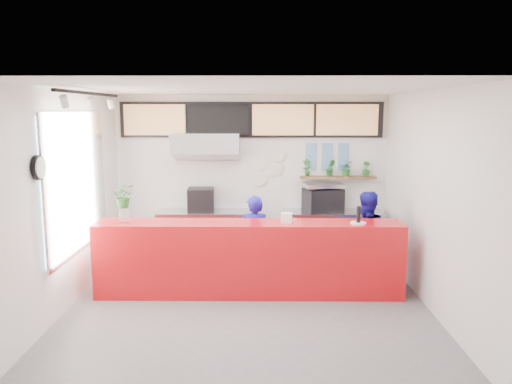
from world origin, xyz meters
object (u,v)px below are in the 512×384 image
at_px(staff_center, 254,240).
at_px(staff_right, 365,238).
at_px(espresso_machine, 323,200).
at_px(panini_oven, 201,200).
at_px(pepper_mill, 359,214).
at_px(service_counter, 249,258).

height_order(staff_center, staff_right, staff_right).
bearing_deg(espresso_machine, staff_center, -149.62).
bearing_deg(staff_center, panini_oven, -49.94).
bearing_deg(staff_center, pepper_mill, 164.81).
bearing_deg(espresso_machine, pepper_mill, -98.72).
relative_size(espresso_machine, staff_right, 0.44).
height_order(panini_oven, staff_right, staff_right).
relative_size(service_counter, panini_oven, 9.62).
distance_m(panini_oven, staff_center, 1.72).
bearing_deg(staff_right, pepper_mill, 44.72).
bearing_deg(pepper_mill, panini_oven, 143.24).
relative_size(staff_center, staff_right, 0.96).
xyz_separation_m(staff_center, staff_right, (1.74, 0.04, 0.03)).
bearing_deg(pepper_mill, staff_center, 161.03).
height_order(service_counter, pepper_mill, pepper_mill).
distance_m(staff_right, pepper_mill, 0.78).
bearing_deg(staff_right, espresso_machine, -92.04).
distance_m(panini_oven, espresso_machine, 2.22).
xyz_separation_m(panini_oven, pepper_mill, (2.50, -1.87, 0.13)).
distance_m(service_counter, espresso_machine, 2.29).
relative_size(service_counter, staff_center, 3.16).
distance_m(service_counter, staff_center, 0.48).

